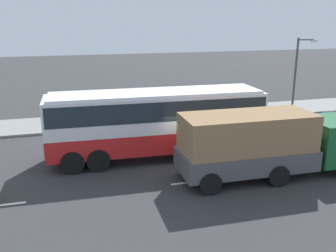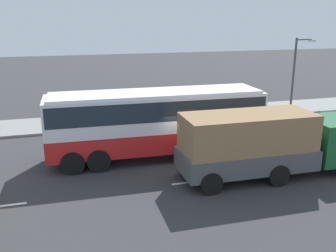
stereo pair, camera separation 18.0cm
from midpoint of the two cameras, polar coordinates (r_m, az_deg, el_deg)
ground_plane at (r=18.76m, az=2.86°, el=-5.86°), size 120.00×120.00×0.00m
sidewalk_curb at (r=27.03m, az=-3.44°, el=1.21°), size 80.00×4.00×0.15m
lane_centreline at (r=17.64m, az=10.01°, el=-7.57°), size 42.28×0.16×0.01m
coach_bus at (r=19.06m, az=-2.04°, el=1.35°), size 11.06×3.08×3.49m
cargo_truck at (r=17.51m, az=14.57°, el=-2.37°), size 8.51×2.81×2.99m
pedestrian_near_curb at (r=26.52m, az=-13.38°, el=2.83°), size 0.32×0.32×1.68m
pedestrian_at_crossing at (r=24.89m, az=-11.83°, el=2.14°), size 0.32×0.32×1.72m
street_lamp at (r=29.74m, az=18.79°, el=8.25°), size 1.63×0.24×5.50m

